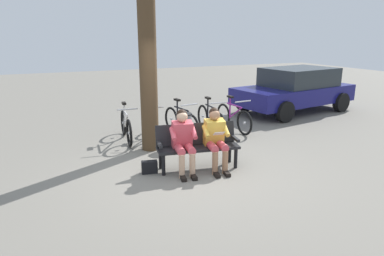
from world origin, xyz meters
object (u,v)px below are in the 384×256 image
Objects in this scene: bicycle_black at (233,118)px; bicycle_blue at (155,124)px; bicycle_red at (211,119)px; bicycle_silver at (181,122)px; person_reading at (216,136)px; bicycle_purple at (126,127)px; person_companion at (183,138)px; parked_car at (295,89)px; tree_trunk at (148,72)px; bench at (197,143)px; handbag at (150,167)px; litter_bin at (184,130)px.

bicycle_black is 2.17m from bicycle_blue.
bicycle_red is 0.82m from bicycle_silver.
bicycle_black is 1.01× the size of bicycle_silver.
person_reading reaches higher than bicycle_silver.
bicycle_purple is (1.42, -0.09, 0.00)m from bicycle_silver.
person_companion is 2.83m from bicycle_red.
parked_car is (-6.06, -1.04, 0.41)m from bicycle_purple.
person_reading is at bearing -15.31° from bicycle_silver.
tree_trunk reaches higher than bicycle_red.
bicycle_blue is at bearing 2.50° from parked_car.
bicycle_silver is at bearing -144.30° from tree_trunk.
bench is 1.04m from handbag.
bicycle_blue is (1.50, -0.15, 0.00)m from bicycle_red.
parked_car reaches higher than bench.
person_companion reaches higher than bicycle_silver.
person_companion is 0.72× the size of bicycle_purple.
bicycle_silver is at bearing 106.30° from bicycle_blue.
person_reading is at bearing 30.28° from bicycle_purple.
bicycle_blue is (0.13, -2.27, -0.15)m from bench.
bench is 0.47× the size of tree_trunk.
bicycle_black is (-1.74, -0.68, -0.03)m from litter_bin.
bicycle_blue is at bearing -115.06° from tree_trunk.
bicycle_silver is (-0.89, -2.32, -0.30)m from person_companion.
bench reaches higher than litter_bin.
person_companion is 0.71× the size of bicycle_red.
bicycle_silver is at bearing -94.04° from bicycle_red.
bicycle_silver is at bearing -101.86° from person_companion.
bicycle_blue is (2.16, -0.23, 0.00)m from bicycle_black.
bicycle_blue is 5.43m from parked_car.
bicycle_silver is at bearing -94.89° from bench.
person_companion is (0.63, -0.10, -0.00)m from person_reading.
parked_car is at bearing 108.99° from bicycle_black.
bicycle_blue is (0.42, -2.49, -0.31)m from person_reading.
handbag is 0.08× the size of tree_trunk.
person_reading is 1.40m from handbag.
litter_bin is at bearing 46.29° from bicycle_blue.
litter_bin is at bearing -92.66° from bench.
bicycle_purple is (-0.09, -2.23, 0.24)m from handbag.
tree_trunk reaches higher than handbag.
bicycle_red reaches higher than litter_bin.
bench is at bearing -23.23° from bicycle_silver.
person_companion is at bearing -35.63° from bicycle_red.
bicycle_silver is at bearing -107.58° from litter_bin.
handbag is at bearing -59.84° from bicycle_black.
tree_trunk is 0.80× the size of parked_car.
bicycle_red is 2.25m from bicycle_purple.
person_companion is 0.72× the size of bicycle_silver.
tree_trunk is 2.97m from bicycle_black.
person_reading is 2.79m from bicycle_purple.
bicycle_blue is (0.41, -0.90, -0.03)m from litter_bin.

